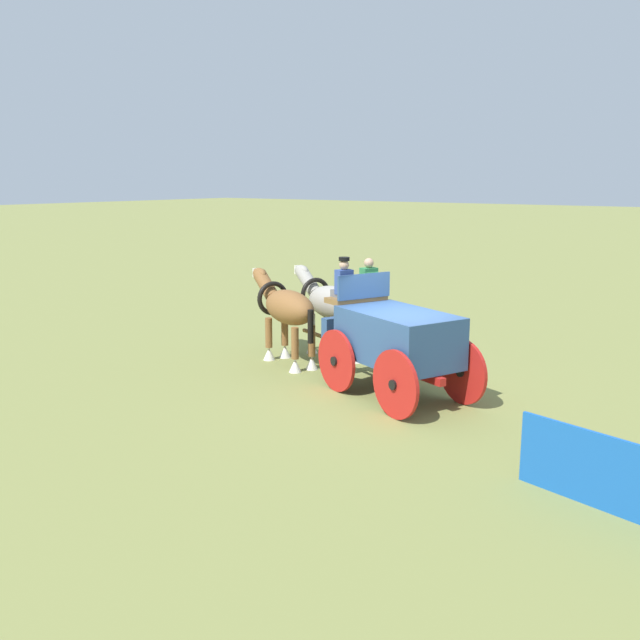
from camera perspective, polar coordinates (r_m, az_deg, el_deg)
name	(u,v)px	position (r m, az deg, el deg)	size (l,w,h in m)	color
ground_plane	(397,397)	(15.07, 6.28, -6.25)	(220.00, 220.00, 0.00)	olive
show_wagon	(393,337)	(14.85, 6.01, -1.41)	(5.58, 3.02, 2.86)	#2D4C7A
draft_horse_near	(286,309)	(17.36, -2.76, 0.87)	(2.87, 1.60, 2.26)	brown
draft_horse_off	(331,305)	(18.01, 0.87, 1.25)	(2.94, 1.63, 2.25)	#9E998E
sponsor_banner	(623,479)	(10.60, 23.47, -11.82)	(3.20, 0.06, 1.10)	#1959B2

